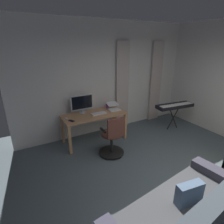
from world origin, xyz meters
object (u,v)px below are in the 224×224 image
couch (183,219)px  piano_keyboard (175,106)px  office_chair (113,138)px  computer_keyboard (99,113)px  computer_mouse (66,119)px  cell_phone_face_up (71,121)px  computer_monitor (82,103)px  laptop (114,107)px  desk (94,117)px  mug_coffee (107,106)px

couch → piano_keyboard: bearing=38.7°
office_chair → computer_keyboard: (-0.02, -0.73, 0.30)m
computer_mouse → computer_keyboard: bearing=175.4°
computer_mouse → cell_phone_face_up: 0.17m
computer_monitor → laptop: bearing=166.2°
laptop → couch: bearing=80.8°
computer_monitor → couch: 3.10m
computer_keyboard → computer_monitor: bearing=-42.8°
computer_monitor → piano_keyboard: bearing=163.9°
desk → computer_mouse: 0.69m
computer_mouse → cell_phone_face_up: bearing=115.3°
computer_monitor → couch: (-0.16, 3.01, -0.69)m
computer_monitor → laptop: (-0.77, 0.19, -0.19)m
office_chair → desk: bearing=97.1°
computer_keyboard → mug_coffee: bearing=-142.9°
laptop → cell_phone_face_up: (1.17, 0.18, -0.05)m
piano_keyboard → couch: bearing=52.3°
computer_mouse → cell_phone_face_up: computer_mouse is taller
computer_keyboard → office_chair: bearing=88.2°
cell_phone_face_up → computer_keyboard: bearing=158.6°
desk → piano_keyboard: 2.28m
computer_monitor → desk: bearing=134.7°
piano_keyboard → couch: size_ratio=0.52×
cell_phone_face_up → mug_coffee: mug_coffee is taller
computer_monitor → mug_coffee: bearing=-179.2°
desk → mug_coffee: size_ratio=11.83×
computer_mouse → laptop: bearing=-178.7°
desk → laptop: laptop is taller
desk → office_chair: size_ratio=1.63×
computer_keyboard → computer_mouse: bearing=-4.6°
piano_keyboard → couch: 3.27m
desk → couch: size_ratio=0.72×
computer_monitor → mug_coffee: size_ratio=4.31×
computer_mouse → piano_keyboard: bearing=170.5°
mug_coffee → piano_keyboard: bearing=157.8°
desk → computer_keyboard: (-0.09, 0.07, 0.10)m
couch → office_chair: bearing=79.9°
computer_mouse → couch: (-0.63, 2.80, -0.46)m
laptop → mug_coffee: 0.22m
cell_phone_face_up → couch: 2.74m
laptop → mug_coffee: bearing=-64.9°
computer_keyboard → mug_coffee: 0.49m
office_chair → computer_monitor: bearing=107.7°
computer_mouse → mug_coffee: mug_coffee is taller
computer_mouse → piano_keyboard: computer_mouse is taller
desk → computer_monitor: 0.45m
computer_keyboard → computer_mouse: 0.78m
desk → cell_phone_face_up: 0.64m
computer_mouse → computer_monitor: bearing=-155.3°
computer_mouse → mug_coffee: 1.19m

